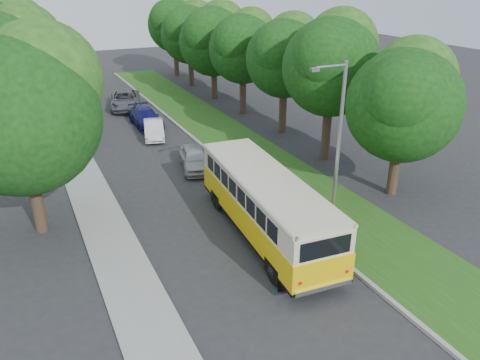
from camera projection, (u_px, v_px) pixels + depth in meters
name	position (u px, v px, depth m)	size (l,w,h in m)	color
ground	(222.00, 234.00, 21.73)	(120.00, 120.00, 0.00)	#29292C
curb	(244.00, 180.00, 27.24)	(0.20, 70.00, 0.15)	gray
grass_verge	(279.00, 173.00, 28.18)	(4.50, 70.00, 0.13)	#205015
sidewalk	(97.00, 209.00, 23.91)	(2.20, 70.00, 0.12)	gray
treeline	(163.00, 48.00, 35.38)	(24.27, 41.91, 9.46)	#332319
lamppost_near	(337.00, 149.00, 19.57)	(1.71, 0.16, 8.00)	gray
lamppost_far	(61.00, 87.00, 31.35)	(1.71, 0.16, 7.50)	gray
warning_sign	(78.00, 138.00, 29.09)	(0.56, 0.10, 2.50)	gray
vintage_bus	(265.00, 206.00, 21.00)	(2.65, 10.31, 3.06)	yellow
car_silver	(194.00, 159.00, 28.72)	(1.60, 3.98, 1.35)	#AAAAAF
car_white	(154.00, 129.00, 34.21)	(1.37, 3.93, 1.29)	white
car_blue	(146.00, 118.00, 36.86)	(1.90, 4.68, 1.36)	navy
car_grey	(125.00, 100.00, 41.60)	(2.53, 5.49, 1.52)	#585B5F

